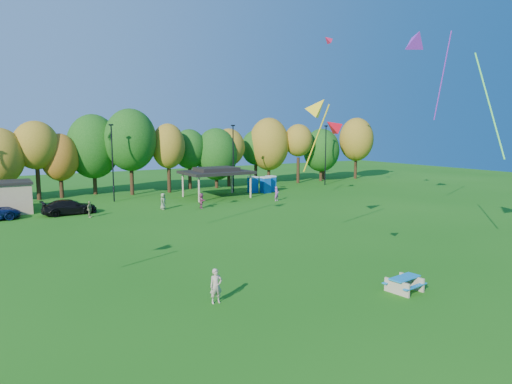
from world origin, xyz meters
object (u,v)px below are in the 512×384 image
picnic_table (404,283)px  kite_flyer (216,286)px  car_d (69,207)px  porta_potties (263,184)px

picnic_table → kite_flyer: (-9.19, 3.65, 0.41)m
kite_flyer → car_d: size_ratio=0.33×
porta_potties → picnic_table: porta_potties is taller
car_d → picnic_table: bearing=-162.8°
car_d → kite_flyer: bearing=-177.8°
porta_potties → picnic_table: 39.01m
kite_flyer → car_d: 28.97m
porta_potties → car_d: size_ratio=0.72×
picnic_table → porta_potties: bearing=61.9°
porta_potties → car_d: bearing=-171.2°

